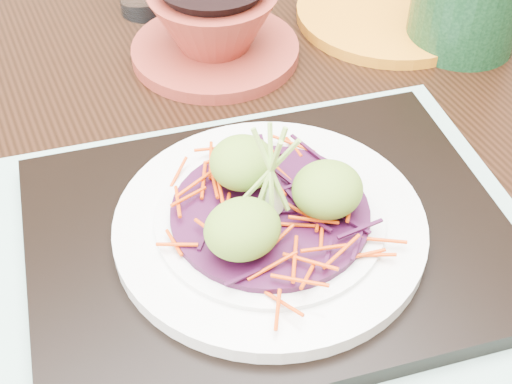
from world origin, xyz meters
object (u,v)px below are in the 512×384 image
dining_table (263,254)px  white_plate (270,224)px  serving_tray (270,238)px  yellow_plate (389,13)px  terracotta_bowl_set (214,28)px

dining_table → white_plate: white_plate is taller
serving_tray → yellow_plate: (0.32, 0.22, -0.01)m
yellow_plate → serving_tray: bearing=-144.6°
serving_tray → yellow_plate: bearing=52.2°
terracotta_bowl_set → yellow_plate: size_ratio=0.92×
serving_tray → white_plate: (0.00, 0.00, 0.02)m
white_plate → terracotta_bowl_set: size_ratio=1.23×
terracotta_bowl_set → yellow_plate: terracotta_bowl_set is taller
dining_table → terracotta_bowl_set: terracotta_bowl_set is taller
dining_table → yellow_plate: yellow_plate is taller
white_plate → yellow_plate: bearing=35.4°
dining_table → yellow_plate: (0.27, 0.15, 0.11)m
dining_table → yellow_plate: bearing=37.0°
dining_table → yellow_plate: 0.33m
dining_table → white_plate: (-0.04, -0.08, 0.14)m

